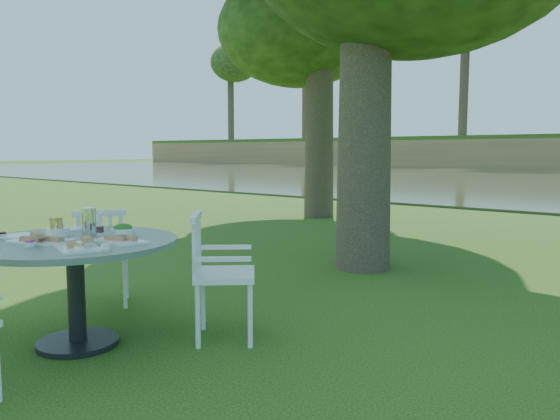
# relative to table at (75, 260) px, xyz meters

# --- Properties ---
(ground) EXTENTS (140.00, 140.00, 0.00)m
(ground) POSITION_rel_table_xyz_m (0.47, 1.46, -0.61)
(ground) COLOR #1F3F0D
(ground) RESTS_ON ground
(table) EXTENTS (1.40, 1.40, 0.75)m
(table) POSITION_rel_table_xyz_m (0.00, 0.00, 0.00)
(table) COLOR black
(table) RESTS_ON ground
(chair_ne) EXTENTS (0.63, 0.63, 0.91)m
(chair_ne) POSITION_rel_table_xyz_m (0.63, 0.70, -0.07)
(chair_ne) COLOR white
(chair_ne) RESTS_ON ground
(chair_nw) EXTENTS (0.58, 0.59, 0.86)m
(chair_nw) POSITION_rel_table_xyz_m (-0.70, 0.65, -0.10)
(chair_nw) COLOR white
(chair_nw) RESTS_ON ground
(tableware) EXTENTS (1.13, 0.76, 0.20)m
(tableware) POSITION_rel_table_xyz_m (-0.02, 0.04, 0.18)
(tableware) COLOR white
(tableware) RESTS_ON table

